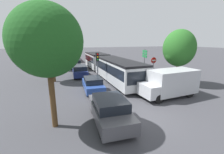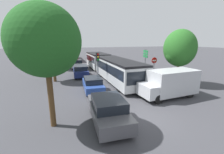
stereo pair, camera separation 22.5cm
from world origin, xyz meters
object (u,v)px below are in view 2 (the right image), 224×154
Objects in this scene: white_van at (170,83)px; traffic_light at (98,61)px; city_bus_rear at (71,54)px; tree_left_near at (45,41)px; tree_left_mid at (52,49)px; no_entry_sign at (154,65)px; tree_left_far at (56,38)px; queued_car_silver at (77,64)px; direction_sign_post at (145,57)px; articulated_bus at (108,64)px; queued_car_navy at (81,71)px; queued_car_graphite at (108,109)px; tree_right_near at (179,49)px; queued_car_blue at (93,84)px.

traffic_light is at bearing -56.09° from white_van.
tree_left_near is at bearing 175.21° from city_bus_rear.
tree_left_near is 10.13m from tree_left_mid.
white_van is 0.78× the size of tree_left_near.
no_entry_sign is at bearing -18.53° from tree_left_mid.
city_bus_rear is 12.93m from tree_left_far.
queued_car_silver is (0.12, -12.25, -0.70)m from city_bus_rear.
no_entry_sign is at bearing -161.22° from city_bus_rear.
direction_sign_post is (8.26, -21.35, 1.12)m from city_bus_rear.
articulated_bus reaches higher than queued_car_navy.
tree_left_near is (-4.56, -7.79, 2.16)m from traffic_light.
queued_car_graphite is 4.97m from tree_left_near.
tree_left_near is at bearing -31.22° from articulated_bus.
queued_car_silver is 0.74× the size of tree_right_near.
tree_left_near is at bearing 173.51° from queued_car_silver.
tree_right_near is (7.93, -3.37, 1.33)m from traffic_light.
tree_left_far is (-6.54, 7.40, 3.65)m from articulated_bus.
tree_left_near reaches higher than traffic_light.
city_bus_rear reaches higher than queued_car_silver.
articulated_bus is at bearing -13.59° from queued_car_graphite.
queued_car_navy reaches higher than queued_car_silver.
tree_left_near is (-3.27, -30.68, 3.21)m from city_bus_rear.
articulated_bus is 4.04× the size of queued_car_silver.
traffic_light is (1.18, 2.63, 1.82)m from queued_car_blue.
tree_right_near is at bearing -58.09° from queued_car_graphite.
no_entry_sign is (7.54, 1.24, 1.19)m from queued_car_blue.
direction_sign_post is at bearing 96.54° from traffic_light.
traffic_light is at bearing 156.94° from tree_right_near.
queued_car_graphite is 5.76m from queued_car_blue.
city_bus_rear is 2.93× the size of queued_car_blue.
direction_sign_post is 0.64× the size of tree_left_mid.
queued_car_navy is at bearing -67.88° from tree_left_far.
queued_car_graphite is at bearing -179.37° from queued_car_blue.
no_entry_sign is 0.78× the size of direction_sign_post.
queued_car_silver is 19.14m from tree_left_near.
tree_left_far reaches higher than queued_car_silver.
articulated_bus is 1.51× the size of city_bus_rear.
queued_car_blue is 7.33m from tree_left_near.
no_entry_sign reaches higher than queued_car_navy.
direction_sign_post is at bearing 100.98° from tree_right_near.
traffic_light is 5.35m from tree_left_mid.
queued_car_navy is at bearing -95.70° from articulated_bus.
traffic_light reaches higher than queued_car_silver.
no_entry_sign is 0.43× the size of tree_left_near.
tree_right_near reaches higher than city_bus_rear.
tree_right_near reaches higher than queued_car_graphite.
queued_car_navy is 0.68× the size of tree_left_near.
articulated_bus is 12.46m from queued_car_graphite.
white_van is 1.41× the size of direction_sign_post.
city_bus_rear is at bearing 4.50° from queued_car_silver.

